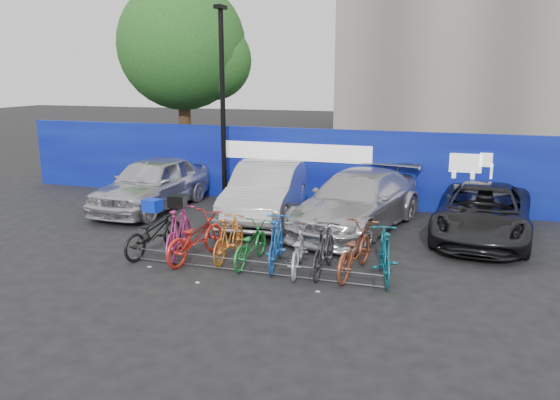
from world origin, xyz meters
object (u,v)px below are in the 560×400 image
at_px(tree, 188,49).
at_px(bike_8, 354,250).
at_px(bike_0, 154,233).
at_px(bike_6, 297,250).
at_px(lamppost, 223,100).
at_px(bike_rack, 249,266).
at_px(bike_2, 195,237).
at_px(car_3, 483,212).
at_px(bike_7, 324,249).
at_px(car_0, 152,183).
at_px(bike_5, 276,242).
at_px(bike_9, 385,255).
at_px(car_2, 357,201).
at_px(bike_4, 250,244).
at_px(car_1, 267,192).
at_px(bike_3, 229,238).
at_px(bike_1, 179,232).

xyz_separation_m(tree, bike_8, (8.85, -10.00, -4.54)).
bearing_deg(bike_0, bike_6, -170.71).
xyz_separation_m(lamppost, bike_rack, (3.20, -6.00, -3.11)).
xyz_separation_m(tree, bike_2, (5.31, -10.20, -4.55)).
xyz_separation_m(car_3, bike_7, (-3.22, -3.74, -0.14)).
relative_size(car_0, bike_8, 2.36).
bearing_deg(tree, bike_5, -54.55).
bearing_deg(car_0, bike_9, -24.82).
bearing_deg(bike_9, car_2, -84.16).
xyz_separation_m(bike_2, bike_4, (1.27, 0.10, -0.07)).
relative_size(bike_6, bike_9, 0.99).
xyz_separation_m(bike_8, bike_9, (0.65, -0.14, 0.02)).
height_order(tree, car_1, tree).
xyz_separation_m(lamppost, bike_3, (2.45, -5.32, -2.77)).
bearing_deg(bike_8, car_1, -40.93).
bearing_deg(car_0, tree, 108.66).
bearing_deg(bike_5, bike_6, 158.05).
bearing_deg(bike_3, bike_5, 175.11).
bearing_deg(car_2, bike_rack, -96.87).
relative_size(tree, bike_8, 3.91).
xyz_separation_m(bike_1, bike_6, (2.80, -0.03, -0.12)).
height_order(bike_2, bike_9, bike_9).
bearing_deg(car_1, bike_rack, -82.22).
bearing_deg(car_0, car_3, 1.37).
xyz_separation_m(bike_3, bike_8, (2.82, -0.02, 0.02)).
relative_size(bike_3, bike_8, 0.84).
bearing_deg(bike_6, car_0, -43.95).
xyz_separation_m(lamppost, bike_1, (1.30, -5.50, -2.68)).
bearing_deg(bike_4, lamppost, -59.42).
relative_size(tree, car_0, 1.65).
bearing_deg(bike_9, bike_3, -15.68).
distance_m(lamppost, bike_3, 6.48).
bearing_deg(bike_2, car_1, -84.23).
distance_m(bike_4, bike_9, 2.92).
distance_m(car_2, bike_1, 4.93).
bearing_deg(bike_4, car_2, -114.55).
xyz_separation_m(bike_0, bike_7, (4.03, -0.03, 0.02)).
bearing_deg(bike_2, bike_4, -164.59).
relative_size(bike_2, bike_8, 1.00).
height_order(car_1, bike_9, car_1).
relative_size(lamppost, car_2, 1.16).
distance_m(bike_rack, bike_3, 1.07).
distance_m(tree, bike_rack, 13.55).
xyz_separation_m(car_1, bike_4, (0.94, -3.72, -0.35)).
distance_m(bike_rack, bike_8, 2.20).
bearing_deg(bike_5, car_3, -148.82).
distance_m(bike_rack, car_1, 4.48).
height_order(bike_rack, bike_4, bike_4).
relative_size(car_0, bike_0, 2.44).
height_order(car_3, bike_7, car_3).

